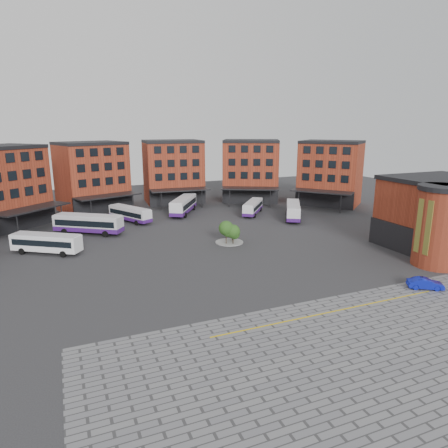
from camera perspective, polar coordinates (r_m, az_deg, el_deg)
name	(u,v)px	position (r m, az deg, el deg)	size (l,w,h in m)	color
ground	(252,269)	(51.81, 3.99, -6.41)	(160.00, 160.00, 0.00)	#28282B
paving_zone	(394,353)	(36.74, 23.15, -16.59)	(50.00, 22.00, 0.02)	slate
yellow_line	(333,312)	(41.90, 15.26, -11.97)	(26.00, 0.15, 0.02)	gold
main_building	(149,179)	(84.10, -10.66, 6.36)	(94.14, 42.48, 14.60)	maroon
east_building	(439,215)	(65.90, 28.33, 1.15)	(17.40, 15.40, 10.60)	maroon
tree_island	(230,231)	(61.84, 0.88, -1.07)	(4.40, 4.40, 3.71)	gray
bus_a	(46,242)	(62.65, -24.08, -2.36)	(9.76, 7.57, 2.88)	white
bus_b	(88,224)	(71.25, -18.83, 0.06)	(11.27, 8.90, 3.32)	silver
bus_c	(130,214)	(78.24, -13.29, 1.44)	(6.93, 10.01, 2.86)	silver
bus_d	(184,205)	(83.53, -5.80, 2.72)	(8.56, 11.61, 3.36)	white
bus_e	(253,207)	(82.84, 4.15, 2.42)	(7.84, 9.03, 2.75)	white
bus_f	(293,210)	(79.75, 9.85, 1.94)	(7.80, 10.67, 3.08)	white
blue_car	(425,284)	(50.84, 26.82, -7.60)	(1.33, 3.82, 1.26)	#0D18AC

